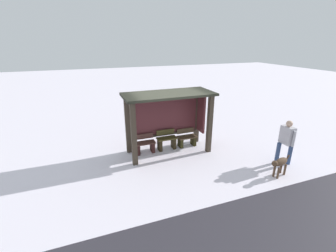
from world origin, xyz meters
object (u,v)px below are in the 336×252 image
Objects in this scene: bench_right_inside at (187,139)px; person_walking at (286,139)px; dog at (280,163)px; bus_shelter at (169,110)px; bench_left_inside at (145,145)px; bench_center_inside at (167,141)px.

bench_right_inside is 0.49× the size of person_walking.
dog is at bearing -60.01° from bench_right_inside.
person_walking is at bearing 37.70° from dog.
bus_shelter is at bearing 143.52° from person_walking.
bus_shelter reaches higher than dog.
bus_shelter reaches higher than person_walking.
bus_shelter reaches higher than bench_left_inside.
bus_shelter is at bearing -175.61° from bench_right_inside.
dog is at bearing -49.73° from bus_shelter.
person_walking is (3.33, -2.46, -0.71)m from bus_shelter.
dog is at bearing -49.22° from bench_center_inside.
dog is (-0.75, -0.58, -0.48)m from person_walking.
person_walking is at bearing -36.33° from bench_center_inside.
bench_left_inside is 4.72m from dog.
person_walking reaches higher than dog.
bench_left_inside is at bearing 179.99° from bench_right_inside.
bus_shelter reaches higher than bench_center_inside.
bench_center_inside is 0.89× the size of dog.
bench_left_inside is at bearing 176.46° from bus_shelter.
bench_right_inside is 3.59m from dog.
dog is at bearing -142.30° from person_walking.
bench_center_inside is (0.88, -0.00, 0.04)m from bench_left_inside.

